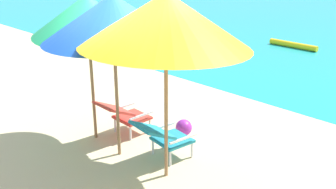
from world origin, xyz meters
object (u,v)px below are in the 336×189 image
object	(u,v)px
beach_umbrella_center	(113,18)
swim_buoy	(293,45)
lounge_chair_left	(124,114)
beach_ball	(184,127)
lounge_chair_right	(163,135)
beach_umbrella_left	(87,15)
beach_umbrella_right	(166,20)

from	to	relation	value
beach_umbrella_center	swim_buoy	bearing A→B (deg)	99.73
lounge_chair_left	beach_ball	distance (m)	1.05
lounge_chair_left	lounge_chair_right	bearing A→B (deg)	-6.00
beach_umbrella_left	beach_ball	world-z (taller)	beach_umbrella_left
swim_buoy	lounge_chair_right	xyz separation A→B (m)	(2.01, -7.86, 0.31)
beach_umbrella_center	lounge_chair_right	bearing A→B (deg)	31.07
beach_umbrella_center	beach_ball	bearing A→B (deg)	77.03
lounge_chair_right	beach_umbrella_center	xyz separation A→B (m)	(-0.60, -0.36, 1.72)
swim_buoy	lounge_chair_right	distance (m)	8.12
beach_umbrella_left	lounge_chair_right	bearing A→B (deg)	11.99
lounge_chair_left	beach_umbrella_right	xyz separation A→B (m)	(1.40, -0.40, 1.80)
lounge_chair_left	beach_umbrella_left	world-z (taller)	beach_umbrella_left
lounge_chair_left	beach_ball	world-z (taller)	lounge_chair_left
swim_buoy	beach_ball	size ratio (longest dim) A/B	5.61
lounge_chair_right	beach_umbrella_right	xyz separation A→B (m)	(0.35, -0.29, 1.80)
beach_umbrella_center	beach_ball	xyz separation A→B (m)	(0.27, 1.19, -1.98)
lounge_chair_left	beach_ball	size ratio (longest dim) A/B	3.15
lounge_chair_right	beach_ball	distance (m)	0.93
beach_umbrella_center	beach_umbrella_right	xyz separation A→B (m)	(0.95, 0.08, 0.07)
lounge_chair_right	lounge_chair_left	bearing A→B (deg)	174.00
beach_umbrella_left	beach_umbrella_center	distance (m)	0.74
beach_umbrella_left	beach_umbrella_center	xyz separation A→B (m)	(0.73, -0.08, 0.06)
beach_umbrella_left	beach_ball	distance (m)	2.44
lounge_chair_left	beach_ball	bearing A→B (deg)	44.59
beach_ball	swim_buoy	bearing A→B (deg)	103.46
lounge_chair_left	beach_umbrella_center	distance (m)	1.84
beach_umbrella_left	beach_ball	size ratio (longest dim) A/B	8.58
swim_buoy	beach_umbrella_right	distance (m)	8.73
beach_umbrella_right	beach_umbrella_center	bearing A→B (deg)	-175.30
lounge_chair_right	beach_ball	bearing A→B (deg)	111.83
beach_umbrella_left	beach_umbrella_right	size ratio (longest dim) A/B	0.95
beach_umbrella_right	beach_ball	distance (m)	2.43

